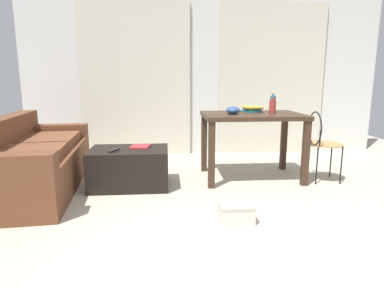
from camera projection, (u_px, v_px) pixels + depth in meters
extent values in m
plane|color=#B2A893|center=(225.00, 191.00, 3.56)|extent=(7.56, 7.56, 0.00)
cube|color=silver|center=(204.00, 71.00, 5.23)|extent=(5.68, 0.10, 2.65)
cube|color=beige|center=(136.00, 80.00, 5.09)|extent=(1.70, 0.03, 2.38)
cube|color=beige|center=(272.00, 80.00, 5.26)|extent=(1.70, 0.03, 2.38)
cube|color=brown|center=(37.00, 170.00, 3.59)|extent=(1.02, 2.07, 0.43)
cube|color=brown|center=(1.00, 136.00, 3.46)|extent=(0.38, 2.02, 0.36)
cube|color=brown|center=(54.00, 131.00, 4.41)|extent=(0.86, 0.27, 0.17)
cube|color=brown|center=(1.00, 164.00, 2.66)|extent=(0.86, 0.27, 0.17)
cube|color=brown|center=(49.00, 140.00, 3.94)|extent=(0.67, 0.81, 0.10)
cube|color=brown|center=(28.00, 155.00, 3.16)|extent=(0.67, 0.81, 0.10)
cube|color=black|center=(129.00, 168.00, 3.69)|extent=(0.87, 0.59, 0.43)
cube|color=#382619|center=(252.00, 115.00, 3.91)|extent=(1.17, 0.80, 0.05)
cube|color=#382619|center=(211.00, 155.00, 3.60)|extent=(0.07, 0.07, 0.75)
cube|color=#382619|center=(306.00, 154.00, 3.69)|extent=(0.07, 0.07, 0.75)
cube|color=#382619|center=(204.00, 143.00, 4.28)|extent=(0.07, 0.07, 0.75)
cube|color=#382619|center=(284.00, 142.00, 4.37)|extent=(0.07, 0.07, 0.75)
cylinder|color=#B7844C|center=(326.00, 144.00, 3.85)|extent=(0.40, 0.40, 0.02)
cylinder|color=black|center=(341.00, 166.00, 3.76)|extent=(0.02, 0.02, 0.44)
cylinder|color=black|center=(331.00, 160.00, 4.03)|extent=(0.02, 0.02, 0.44)
cylinder|color=black|center=(317.00, 166.00, 3.75)|extent=(0.02, 0.02, 0.44)
cylinder|color=black|center=(308.00, 160.00, 4.03)|extent=(0.02, 0.02, 0.44)
torus|color=black|center=(315.00, 128.00, 3.81)|extent=(0.05, 0.40, 0.40)
cylinder|color=black|center=(320.00, 138.00, 3.66)|extent=(0.02, 0.02, 0.18)
cylinder|color=black|center=(309.00, 134.00, 4.00)|extent=(0.02, 0.02, 0.18)
cylinder|color=#99332D|center=(272.00, 107.00, 3.92)|extent=(0.08, 0.08, 0.15)
cylinder|color=#99332D|center=(273.00, 99.00, 3.91)|extent=(0.04, 0.04, 0.04)
cylinder|color=teal|center=(273.00, 104.00, 4.06)|extent=(0.07, 0.07, 0.20)
cylinder|color=teal|center=(273.00, 95.00, 4.04)|extent=(0.03, 0.03, 0.03)
ellipsoid|color=#2D4C7A|center=(233.00, 110.00, 3.82)|extent=(0.16, 0.16, 0.09)
cube|color=#1E668C|center=(251.00, 111.00, 4.10)|extent=(0.24, 0.27, 0.01)
cube|color=#2D7F56|center=(252.00, 110.00, 4.09)|extent=(0.18, 0.24, 0.02)
cube|color=#4C4C51|center=(253.00, 108.00, 4.09)|extent=(0.19, 0.26, 0.02)
cube|color=gold|center=(252.00, 107.00, 4.10)|extent=(0.22, 0.29, 0.02)
cube|color=#9EA0A5|center=(268.00, 114.00, 3.77)|extent=(0.03, 0.06, 0.00)
torus|color=#262628|center=(268.00, 114.00, 3.82)|extent=(0.03, 0.03, 0.00)
cube|color=#9EA0A5|center=(267.00, 114.00, 3.77)|extent=(0.05, 0.06, 0.00)
torus|color=#262628|center=(269.00, 114.00, 3.82)|extent=(0.03, 0.03, 0.00)
cube|color=#232326|center=(113.00, 150.00, 3.52)|extent=(0.11, 0.17, 0.02)
cube|color=red|center=(141.00, 146.00, 3.74)|extent=(0.24, 0.25, 0.02)
cube|color=beige|center=(236.00, 213.00, 2.80)|extent=(0.28, 0.23, 0.14)
cube|color=beige|center=(236.00, 204.00, 2.79)|extent=(0.29, 0.24, 0.02)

